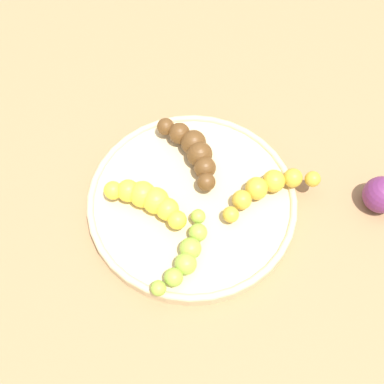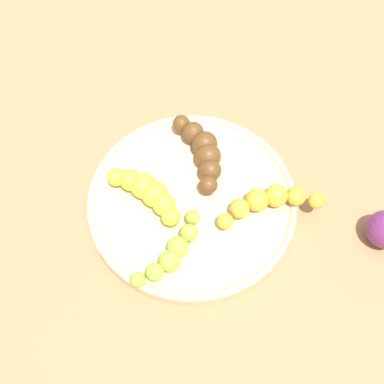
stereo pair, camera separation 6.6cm
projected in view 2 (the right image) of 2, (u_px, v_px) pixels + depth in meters
name	position (u px, v px, depth m)	size (l,w,h in m)	color
ground_plane	(192.00, 205.00, 0.69)	(2.40, 2.40, 0.00)	#936D47
fruit_bowl	(192.00, 201.00, 0.68)	(0.29, 0.29, 0.02)	#D1B784
banana_overripe	(202.00, 151.00, 0.70)	(0.09, 0.12, 0.04)	#593819
banana_yellow	(148.00, 191.00, 0.66)	(0.12, 0.07, 0.04)	yellow
banana_green	(173.00, 252.00, 0.62)	(0.07, 0.12, 0.03)	#8CAD38
banana_spotted	(268.00, 201.00, 0.66)	(0.14, 0.08, 0.03)	gold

